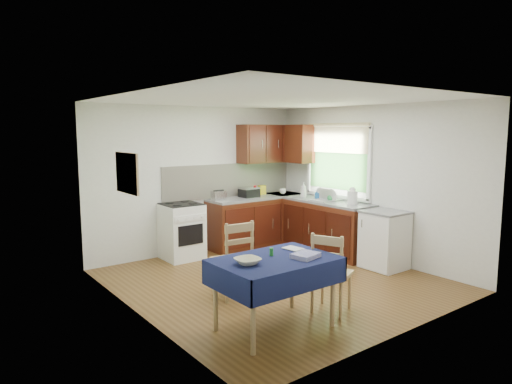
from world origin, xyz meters
TOP-DOWN VIEW (x-y plane):
  - floor at (0.00, 0.00)m, footprint 4.20×4.20m
  - ceiling at (0.00, 0.00)m, footprint 4.00×4.20m
  - wall_back at (0.00, 2.10)m, footprint 4.00×0.02m
  - wall_front at (0.00, -2.10)m, footprint 4.00×0.02m
  - wall_left at (-2.00, 0.00)m, footprint 0.02×4.20m
  - wall_right at (2.00, 0.00)m, footprint 0.02×4.20m
  - base_cabinets at (1.36, 1.26)m, footprint 1.90×2.30m
  - worktop_back at (1.05, 1.80)m, footprint 1.90×0.60m
  - worktop_right at (1.70, 0.65)m, footprint 0.60×1.70m
  - worktop_corner at (1.70, 1.80)m, footprint 0.60×0.60m
  - splashback at (0.65, 2.08)m, footprint 2.70×0.02m
  - upper_cabinets at (1.52, 1.80)m, footprint 1.20×0.85m
  - stove at (-0.50, 1.80)m, footprint 0.60×0.61m
  - window at (1.97, 0.70)m, footprint 0.04×1.48m
  - fridge at (1.70, -0.55)m, footprint 0.58×0.60m
  - corkboard at (-1.97, 0.30)m, footprint 0.04×0.62m
  - dining_table at (-1.00, -1.20)m, footprint 1.26×0.85m
  - chair_far at (-0.82, -0.19)m, footprint 0.48×0.48m
  - chair_near at (-0.22, -1.25)m, footprint 0.55×0.55m
  - toaster at (0.23, 1.81)m, footprint 0.24×0.15m
  - sandwich_press at (0.89, 1.82)m, footprint 0.31×0.27m
  - sauce_bottle at (0.96, 1.73)m, footprint 0.05×0.05m
  - yellow_packet at (1.28, 1.95)m, footprint 0.15×0.12m
  - dish_rack at (1.68, 0.66)m, footprint 0.46×0.35m
  - kettle at (1.75, 0.15)m, footprint 0.17×0.17m
  - cup at (1.63, 1.75)m, footprint 0.15×0.15m
  - soap_bottle_a at (1.61, 1.16)m, footprint 0.12×0.12m
  - soap_bottle_b at (1.67, 0.88)m, footprint 0.11×0.11m
  - soap_bottle_c at (1.70, 0.58)m, footprint 0.17×0.17m
  - plate_bowl at (-1.35, -1.20)m, footprint 0.27×0.27m
  - book at (-0.68, -1.05)m, footprint 0.18×0.23m
  - spice_jar at (-0.97, -1.10)m, footprint 0.04×0.04m
  - tea_towel at (-0.73, -1.38)m, footprint 0.31×0.27m

SIDE VIEW (x-z plane):
  - floor at x=0.00m, z-range 0.00..0.00m
  - base_cabinets at x=1.36m, z-range 0.00..0.86m
  - fridge at x=1.70m, z-range 0.00..0.88m
  - stove at x=-0.50m, z-range 0.00..0.92m
  - chair_near at x=-0.22m, z-range 0.03..0.97m
  - chair_far at x=-0.82m, z-range 0.03..1.02m
  - dining_table at x=-1.00m, z-range 0.28..1.04m
  - book at x=-0.68m, z-range 0.76..0.78m
  - tea_towel at x=-0.73m, z-range 0.76..0.81m
  - plate_bowl at x=-1.35m, z-range 0.76..0.82m
  - spice_jar at x=-0.97m, z-range 0.76..0.85m
  - worktop_back at x=1.05m, z-range 0.86..0.90m
  - worktop_right at x=1.70m, z-range 0.86..0.90m
  - worktop_corner at x=1.70m, z-range 0.86..0.90m
  - dish_rack at x=1.68m, z-range 0.82..1.03m
  - cup at x=1.63m, z-range 0.90..1.00m
  - soap_bottle_c at x=1.70m, z-range 0.90..1.05m
  - toaster at x=0.23m, z-range 0.89..1.08m
  - yellow_packet at x=1.28m, z-range 0.90..1.07m
  - soap_bottle_b at x=1.67m, z-range 0.90..1.07m
  - sandwich_press at x=0.89m, z-range 0.90..1.08m
  - sauce_bottle at x=0.96m, z-range 0.90..1.11m
  - kettle at x=1.75m, z-range 0.88..1.17m
  - soap_bottle_a at x=1.61m, z-range 0.90..1.18m
  - splashback at x=0.65m, z-range 0.90..1.50m
  - wall_back at x=0.00m, z-range 0.00..2.50m
  - wall_front at x=0.00m, z-range 0.00..2.50m
  - wall_left at x=-2.00m, z-range 0.00..2.50m
  - wall_right at x=2.00m, z-range 0.00..2.50m
  - corkboard at x=-1.97m, z-range 1.36..1.83m
  - window at x=1.97m, z-range 1.02..2.28m
  - upper_cabinets at x=1.52m, z-range 1.50..2.20m
  - ceiling at x=0.00m, z-range 2.49..2.51m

